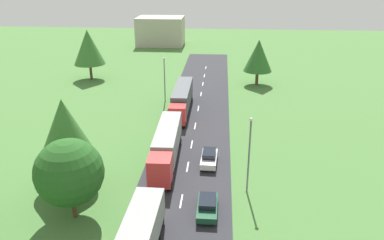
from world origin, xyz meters
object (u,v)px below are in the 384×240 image
(truck_second, at_px, (166,144))
(distant_building, at_px, (161,31))
(tree_lime, at_px, (258,56))
(lamppost_second, at_px, (249,152))
(tree_ash, at_px, (88,47))
(car_third, at_px, (207,206))
(truck_third, at_px, (182,98))
(car_fourth, at_px, (209,158))
(lamppost_third, at_px, (164,77))
(tree_maple, at_px, (65,132))
(tree_pine, at_px, (69,172))

(truck_second, height_order, distant_building, distant_building)
(tree_lime, bearing_deg, lamppost_second, -95.88)
(tree_ash, bearing_deg, car_third, -59.73)
(truck_third, xyz_separation_m, car_fourth, (5.03, -17.55, -1.33))
(car_third, xyz_separation_m, tree_ash, (-25.96, 44.48, 5.85))
(tree_lime, bearing_deg, lamppost_third, -145.59)
(lamppost_third, distance_m, distant_building, 52.11)
(truck_third, height_order, tree_maple, tree_maple)
(tree_pine, relative_size, tree_ash, 0.77)
(car_third, xyz_separation_m, lamppost_third, (-8.66, 31.77, 3.54))
(car_third, bearing_deg, truck_second, 117.82)
(truck_third, bearing_deg, car_fourth, -73.99)
(truck_third, height_order, distant_building, distant_building)
(truck_third, xyz_separation_m, lamppost_third, (-3.42, 4.60, 2.14))
(tree_maple, bearing_deg, tree_lime, 60.54)
(truck_second, xyz_separation_m, car_third, (5.28, -10.01, -1.40))
(lamppost_third, xyz_separation_m, tree_ash, (-17.31, 12.71, 2.31))
(tree_lime, bearing_deg, distant_building, 122.39)
(tree_maple, relative_size, tree_pine, 1.26)
(lamppost_third, height_order, tree_maple, tree_maple)
(truck_second, bearing_deg, lamppost_third, 98.81)
(truck_second, distance_m, lamppost_third, 22.13)
(tree_lime, bearing_deg, tree_ash, 177.77)
(tree_ash, bearing_deg, distant_building, 77.50)
(tree_pine, height_order, tree_ash, tree_ash)
(car_fourth, bearing_deg, truck_second, 175.63)
(lamppost_third, bearing_deg, lamppost_second, -65.64)
(tree_maple, bearing_deg, tree_ash, 105.71)
(truck_second, distance_m, tree_pine, 13.73)
(car_fourth, bearing_deg, lamppost_second, -53.84)
(truck_third, xyz_separation_m, tree_ash, (-20.73, 17.31, 4.46))
(truck_third, relative_size, tree_maple, 1.48)
(truck_third, relative_size, distant_building, 1.08)
(truck_third, bearing_deg, car_third, -79.09)
(tree_maple, height_order, tree_lime, tree_maple)
(lamppost_third, bearing_deg, truck_second, -81.19)
(lamppost_second, height_order, tree_ash, tree_ash)
(lamppost_third, relative_size, distant_building, 0.57)
(car_fourth, bearing_deg, car_third, -88.80)
(tree_lime, distance_m, distant_building, 47.38)
(car_third, relative_size, tree_pine, 0.56)
(car_third, xyz_separation_m, tree_pine, (-12.27, -1.53, 3.90))
(car_third, distance_m, tree_lime, 44.17)
(truck_second, bearing_deg, distant_building, 99.40)
(truck_second, bearing_deg, tree_pine, -121.21)
(car_third, height_order, car_fourth, car_fourth)
(tree_maple, distance_m, tree_lime, 45.56)
(truck_third, height_order, car_fourth, truck_third)
(tree_maple, distance_m, tree_pine, 5.72)
(truck_third, bearing_deg, tree_lime, 50.45)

